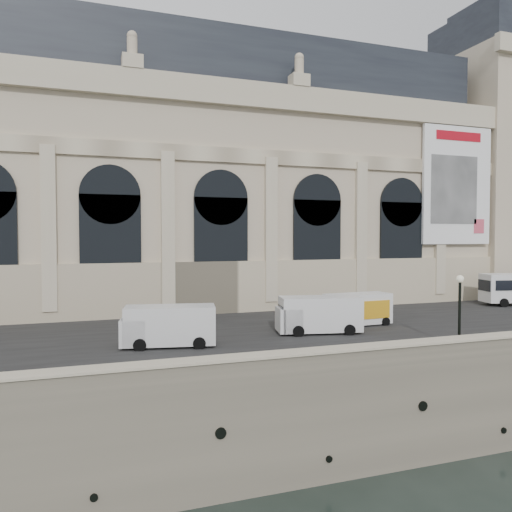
{
  "coord_description": "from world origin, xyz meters",
  "views": [
    {
      "loc": [
        -16.35,
        -23.54,
        13.32
      ],
      "look_at": [
        -0.46,
        22.0,
        11.45
      ],
      "focal_mm": 35.0,
      "sensor_mm": 36.0,
      "label": 1
    }
  ],
  "objects_px": {
    "van_c": "(164,326)",
    "box_truck": "(354,310)",
    "van_b": "(315,315)",
    "lamp_right": "(460,312)"
  },
  "relations": [
    {
      "from": "van_b",
      "to": "box_truck",
      "type": "distance_m",
      "value": 4.78
    },
    {
      "from": "van_b",
      "to": "van_c",
      "type": "distance_m",
      "value": 11.49
    },
    {
      "from": "van_c",
      "to": "box_truck",
      "type": "distance_m",
      "value": 16.09
    },
    {
      "from": "box_truck",
      "to": "van_c",
      "type": "bearing_deg",
      "value": -170.33
    },
    {
      "from": "van_c",
      "to": "lamp_right",
      "type": "relative_size",
      "value": 1.34
    },
    {
      "from": "van_b",
      "to": "lamp_right",
      "type": "bearing_deg",
      "value": -47.62
    },
    {
      "from": "van_c",
      "to": "van_b",
      "type": "bearing_deg",
      "value": 4.29
    },
    {
      "from": "van_c",
      "to": "lamp_right",
      "type": "xyz_separation_m",
      "value": [
        18.29,
        -6.63,
        1.0
      ]
    },
    {
      "from": "box_truck",
      "to": "lamp_right",
      "type": "xyz_separation_m",
      "value": [
        2.43,
        -9.33,
        1.06
      ]
    },
    {
      "from": "van_c",
      "to": "box_truck",
      "type": "relative_size",
      "value": 0.96
    }
  ]
}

